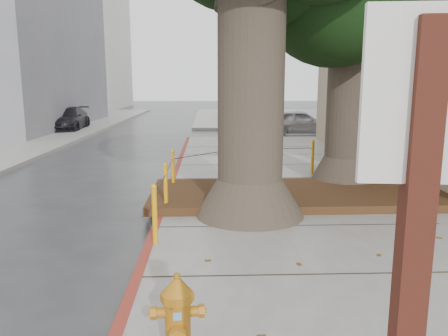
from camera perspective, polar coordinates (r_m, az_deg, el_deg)
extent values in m
plane|color=#28282B|center=(5.92, 8.90, -14.92)|extent=(140.00, 140.00, 0.00)
cube|color=slate|center=(36.03, 9.25, 6.62)|extent=(16.00, 20.00, 0.15)
cube|color=maroon|center=(8.17, -8.55, -7.04)|extent=(0.14, 26.00, 0.16)
cube|color=black|center=(9.63, 9.81, -3.39)|extent=(6.40, 2.60, 0.16)
cube|color=silver|center=(52.93, -20.41, 15.42)|extent=(12.00, 18.00, 15.00)
cube|color=silver|center=(35.66, 27.19, 12.69)|extent=(10.00, 10.00, 9.00)
cone|color=#4C3F33|center=(8.23, 3.38, -3.73)|extent=(2.04, 2.04, 0.70)
cylinder|color=#4C3F33|center=(7.98, 3.54, 10.55)|extent=(1.20, 1.20, 4.22)
cone|color=#4C3F33|center=(11.16, 15.53, -0.27)|extent=(1.77, 1.77, 0.70)
cylinder|color=#4C3F33|center=(10.97, 16.01, 9.10)|extent=(1.04, 1.04, 3.84)
cylinder|color=orange|center=(6.77, -9.04, -6.15)|extent=(0.08, 0.08, 0.90)
sphere|color=orange|center=(6.66, -9.15, -2.44)|extent=(0.09, 0.09, 0.09)
cylinder|color=orange|center=(8.50, -7.61, -2.64)|extent=(0.08, 0.08, 0.90)
sphere|color=orange|center=(8.41, -7.69, 0.34)|extent=(0.09, 0.09, 0.09)
cylinder|color=orange|center=(10.26, -6.68, -0.33)|extent=(0.08, 0.08, 0.90)
sphere|color=orange|center=(10.18, -6.74, 2.16)|extent=(0.09, 0.09, 0.09)
cylinder|color=orange|center=(11.72, 1.22, 1.13)|extent=(0.08, 0.08, 0.90)
sphere|color=orange|center=(11.65, 1.23, 3.31)|extent=(0.09, 0.09, 0.09)
cylinder|color=orange|center=(12.24, 11.50, 1.32)|extent=(0.08, 0.08, 0.90)
sphere|color=orange|center=(12.18, 11.58, 3.41)|extent=(0.09, 0.09, 0.09)
cylinder|color=black|center=(7.57, -8.30, -2.23)|extent=(0.02, 1.80, 0.02)
cylinder|color=black|center=(9.33, -7.14, 0.25)|extent=(0.02, 1.80, 0.02)
cylinder|color=black|center=(10.92, -2.48, 1.84)|extent=(1.51, 1.51, 0.02)
cylinder|color=black|center=(11.89, 6.50, 2.52)|extent=(2.20, 0.22, 0.02)
cylinder|color=#B36A12|center=(4.13, -6.04, -19.70)|extent=(0.24, 0.24, 0.52)
cylinder|color=#B36A12|center=(4.00, -6.12, -16.37)|extent=(0.32, 0.32, 0.07)
cone|color=#B36A12|center=(3.96, -6.15, -15.10)|extent=(0.29, 0.29, 0.15)
cylinder|color=#B36A12|center=(3.92, -6.18, -13.88)|extent=(0.06, 0.06, 0.05)
cylinder|color=#B36A12|center=(4.08, -8.07, -18.20)|extent=(0.15, 0.10, 0.09)
cylinder|color=#B36A12|center=(4.07, -4.09, -18.16)|extent=(0.15, 0.10, 0.09)
cylinder|color=#B36A12|center=(4.03, -6.07, -20.59)|extent=(0.14, 0.15, 0.13)
cube|color=#5999D8|center=(3.96, -6.11, -18.74)|extent=(0.07, 0.01, 0.07)
cube|color=silver|center=(0.96, 24.90, 8.55)|extent=(0.25, 0.05, 0.35)
imported|color=#B4B4B9|center=(23.31, 9.80, 5.91)|extent=(3.92, 1.59, 1.33)
imported|color=maroon|center=(26.15, 16.14, 5.89)|extent=(3.39, 1.34, 1.10)
imported|color=black|center=(26.45, -19.85, 6.01)|extent=(2.16, 4.77, 1.35)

